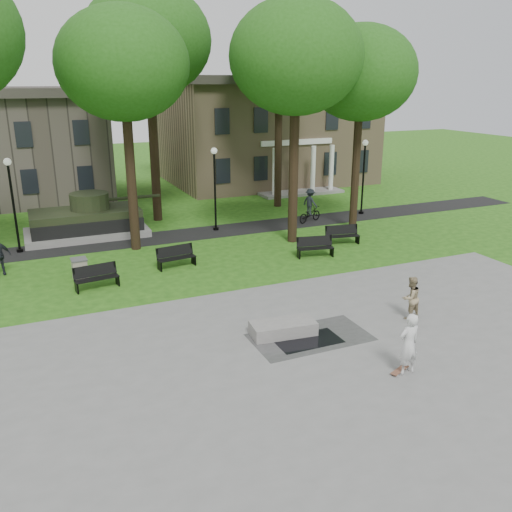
{
  "coord_description": "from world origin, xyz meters",
  "views": [
    {
      "loc": [
        -9.52,
        -16.38,
        8.3
      ],
      "look_at": [
        -1.04,
        2.99,
        1.4
      ],
      "focal_mm": 38.0,
      "sensor_mm": 36.0,
      "label": 1
    }
  ],
  "objects_px": {
    "concrete_block": "(283,328)",
    "park_bench_0": "(96,276)",
    "trash_bin": "(80,269)",
    "cyclist": "(310,208)",
    "friend_watching": "(411,298)",
    "skateboarder": "(409,344)"
  },
  "relations": [
    {
      "from": "park_bench_0",
      "to": "trash_bin",
      "type": "bearing_deg",
      "value": 103.35
    },
    {
      "from": "skateboarder",
      "to": "trash_bin",
      "type": "xyz_separation_m",
      "value": [
        -7.9,
        12.13,
        -0.49
      ]
    },
    {
      "from": "concrete_block",
      "to": "friend_watching",
      "type": "distance_m",
      "value": 4.88
    },
    {
      "from": "friend_watching",
      "to": "park_bench_0",
      "type": "height_order",
      "value": "friend_watching"
    },
    {
      "from": "concrete_block",
      "to": "park_bench_0",
      "type": "distance_m",
      "value": 8.72
    },
    {
      "from": "friend_watching",
      "to": "cyclist",
      "type": "relative_size",
      "value": 0.78
    },
    {
      "from": "concrete_block",
      "to": "cyclist",
      "type": "bearing_deg",
      "value": 57.65
    },
    {
      "from": "park_bench_0",
      "to": "friend_watching",
      "type": "bearing_deg",
      "value": -45.47
    },
    {
      "from": "friend_watching",
      "to": "concrete_block",
      "type": "bearing_deg",
      "value": -15.34
    },
    {
      "from": "cyclist",
      "to": "park_bench_0",
      "type": "xyz_separation_m",
      "value": [
        -13.52,
        -6.16,
        -0.32
      ]
    },
    {
      "from": "park_bench_0",
      "to": "trash_bin",
      "type": "height_order",
      "value": "park_bench_0"
    },
    {
      "from": "park_bench_0",
      "to": "trash_bin",
      "type": "xyz_separation_m",
      "value": [
        -0.52,
        1.34,
        -0.04
      ]
    },
    {
      "from": "cyclist",
      "to": "park_bench_0",
      "type": "distance_m",
      "value": 14.86
    },
    {
      "from": "cyclist",
      "to": "trash_bin",
      "type": "relative_size",
      "value": 2.14
    },
    {
      "from": "skateboarder",
      "to": "concrete_block",
      "type": "bearing_deg",
      "value": -63.0
    },
    {
      "from": "cyclist",
      "to": "trash_bin",
      "type": "bearing_deg",
      "value": 88.82
    },
    {
      "from": "friend_watching",
      "to": "skateboarder",
      "type": "bearing_deg",
      "value": 42.71
    },
    {
      "from": "cyclist",
      "to": "concrete_block",
      "type": "bearing_deg",
      "value": 127.53
    },
    {
      "from": "concrete_block",
      "to": "park_bench_0",
      "type": "bearing_deg",
      "value": 126.47
    },
    {
      "from": "concrete_block",
      "to": "trash_bin",
      "type": "relative_size",
      "value": 2.29
    },
    {
      "from": "skateboarder",
      "to": "park_bench_0",
      "type": "xyz_separation_m",
      "value": [
        -7.38,
        10.79,
        -0.45
      ]
    },
    {
      "from": "park_bench_0",
      "to": "concrete_block",
      "type": "bearing_deg",
      "value": -61.42
    }
  ]
}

